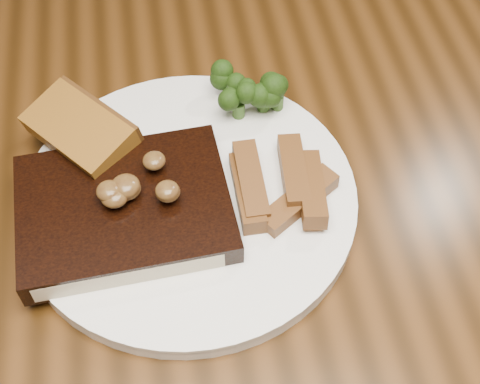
# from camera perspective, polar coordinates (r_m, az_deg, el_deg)

# --- Properties ---
(dining_table) EXTENTS (1.60, 0.90, 0.75)m
(dining_table) POSITION_cam_1_polar(r_m,az_deg,el_deg) (0.68, -0.58, -5.05)
(dining_table) COLOR #43260D
(dining_table) RESTS_ON ground
(chair_far) EXTENTS (0.52, 0.52, 0.84)m
(chair_far) POSITION_cam_1_polar(r_m,az_deg,el_deg) (1.22, 5.68, 13.26)
(chair_far) COLOR black
(chair_far) RESTS_ON ground
(plate) EXTENTS (0.30, 0.30, 0.01)m
(plate) POSITION_cam_1_polar(r_m,az_deg,el_deg) (0.60, -4.36, -0.64)
(plate) COLOR white
(plate) RESTS_ON dining_table
(steak) EXTENTS (0.19, 0.15, 0.03)m
(steak) POSITION_cam_1_polar(r_m,az_deg,el_deg) (0.58, -9.80, -1.45)
(steak) COLOR black
(steak) RESTS_ON plate
(steak_bone) EXTENTS (0.15, 0.02, 0.02)m
(steak_bone) POSITION_cam_1_polar(r_m,az_deg,el_deg) (0.55, -9.37, -6.86)
(steak_bone) COLOR beige
(steak_bone) RESTS_ON plate
(mushroom_pile) EXTENTS (0.07, 0.07, 0.03)m
(mushroom_pile) POSITION_cam_1_polar(r_m,az_deg,el_deg) (0.56, -9.62, 0.72)
(mushroom_pile) COLOR brown
(mushroom_pile) RESTS_ON steak
(garlic_bread) EXTENTS (0.11, 0.11, 0.02)m
(garlic_bread) POSITION_cam_1_polar(r_m,az_deg,el_deg) (0.63, -13.23, 3.98)
(garlic_bread) COLOR #9B691C
(garlic_bread) RESTS_ON plate
(potato_wedges) EXTENTS (0.10, 0.10, 0.02)m
(potato_wedges) POSITION_cam_1_polar(r_m,az_deg,el_deg) (0.60, 2.11, 2.50)
(potato_wedges) COLOR brown
(potato_wedges) RESTS_ON plate
(broccoli_cluster) EXTENTS (0.07, 0.07, 0.04)m
(broccoli_cluster) POSITION_cam_1_polar(r_m,az_deg,el_deg) (0.64, 0.23, 7.85)
(broccoli_cluster) COLOR #1D390D
(broccoli_cluster) RESTS_ON plate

